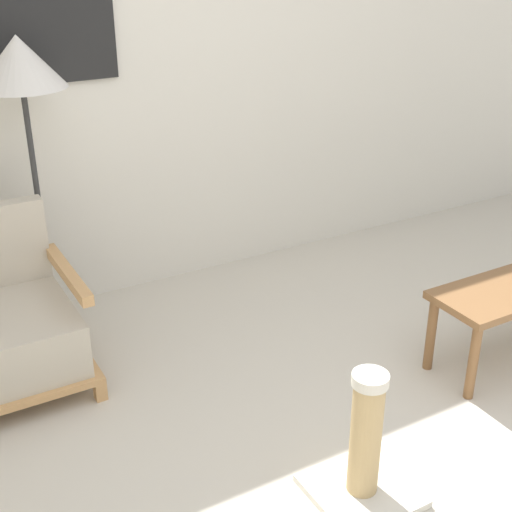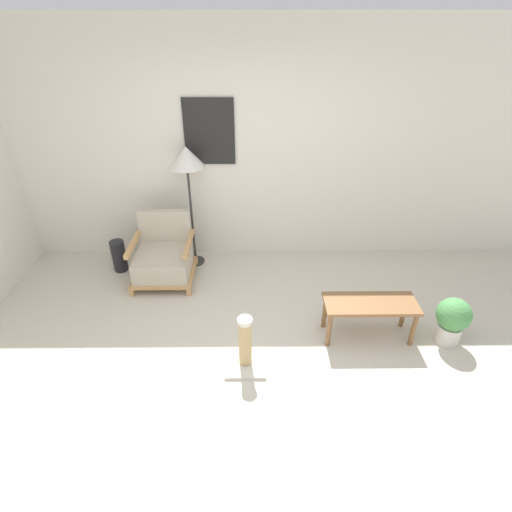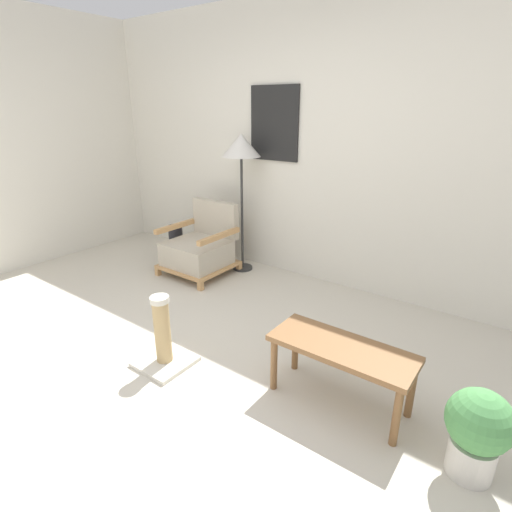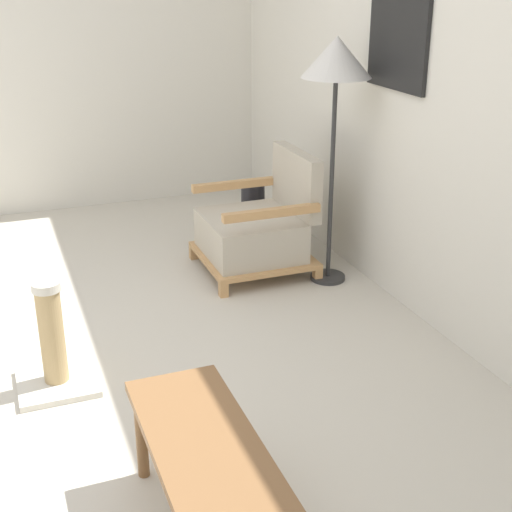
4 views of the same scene
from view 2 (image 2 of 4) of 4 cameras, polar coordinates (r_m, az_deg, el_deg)
name	(u,v)px [view 2 (image 2 of 4)]	position (r m, az deg, el deg)	size (l,w,h in m)	color
ground_plane	(252,388)	(3.51, -0.63, -18.33)	(14.00, 14.00, 0.00)	beige
wall_back	(251,149)	(4.71, -0.76, 15.10)	(8.00, 0.09, 2.70)	silver
armchair	(164,258)	(4.69, -13.05, -0.26)	(0.68, 0.66, 0.75)	tan
floor_lamp	(187,162)	(4.52, -9.87, 13.11)	(0.40, 0.40, 1.46)	#2D2D2D
coffee_table	(370,308)	(3.88, 15.99, -7.09)	(0.86, 0.34, 0.40)	brown
vase	(119,256)	(5.04, -18.98, 0.02)	(0.17, 0.17, 0.39)	black
potted_plant	(452,319)	(4.13, 26.26, -8.07)	(0.31, 0.31, 0.48)	beige
scratching_post	(245,349)	(3.55, -1.53, -13.19)	(0.36, 0.36, 0.53)	beige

